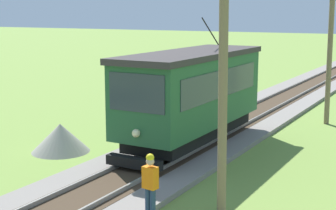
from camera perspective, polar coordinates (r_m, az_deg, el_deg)
name	(u,v)px	position (r m, az deg, el deg)	size (l,w,h in m)	color
red_tram	(192,93)	(19.77, 2.75, 1.32)	(2.60, 8.54, 4.79)	#235633
utility_pole_near_tram	(223,74)	(12.95, 6.22, 3.47)	(1.40, 0.37, 7.35)	#7A664C
utility_pole_mid	(330,49)	(24.98, 17.76, 5.98)	(1.40, 0.50, 6.99)	#7A664C
gravel_pile	(60,138)	(19.98, -12.01, -3.62)	(2.24, 2.24, 1.10)	gray
track_worker	(150,184)	(13.16, -2.01, -8.84)	(0.41, 0.28, 1.78)	navy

